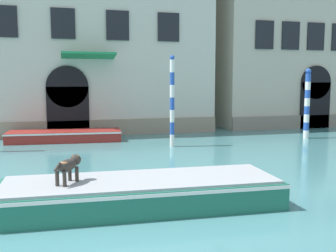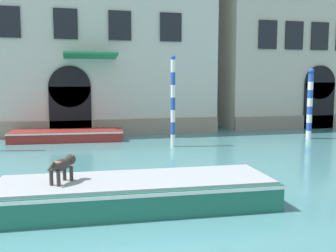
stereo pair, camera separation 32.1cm
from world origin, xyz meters
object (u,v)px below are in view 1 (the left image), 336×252
at_px(dog_on_deck, 69,165).
at_px(mooring_pole_0, 307,103).
at_px(boat_moored_near_palazzo, 65,136).
at_px(mooring_pole_2, 172,101).
at_px(boat_foreground, 142,192).

relative_size(dog_on_deck, mooring_pole_0, 0.23).
height_order(boat_moored_near_palazzo, mooring_pole_0, mooring_pole_0).
bearing_deg(mooring_pole_0, mooring_pole_2, -174.99).
xyz_separation_m(mooring_pole_0, mooring_pole_2, (-7.58, -0.66, 0.25)).
distance_m(boat_foreground, dog_on_deck, 1.87).
relative_size(boat_moored_near_palazzo, mooring_pole_2, 1.36).
height_order(mooring_pole_0, mooring_pole_2, mooring_pole_2).
bearing_deg(dog_on_deck, mooring_pole_0, -19.59).
height_order(dog_on_deck, boat_moored_near_palazzo, dog_on_deck).
bearing_deg(mooring_pole_2, mooring_pole_0, 5.01).
bearing_deg(boat_moored_near_palazzo, mooring_pole_0, -5.98).
bearing_deg(dog_on_deck, boat_moored_near_palazzo, 34.97).
bearing_deg(mooring_pole_2, boat_moored_near_palazzo, 148.34).
relative_size(dog_on_deck, mooring_pole_2, 0.20).
relative_size(dog_on_deck, boat_moored_near_palazzo, 0.15).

